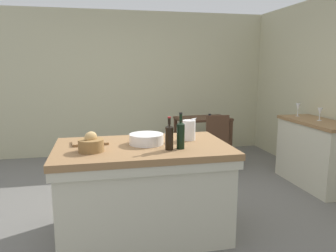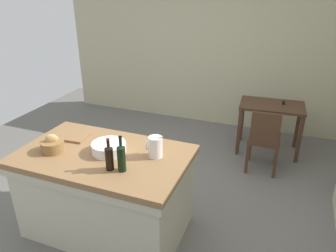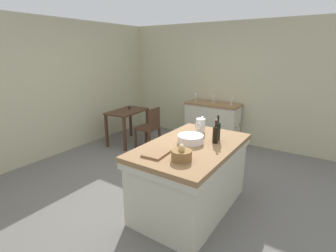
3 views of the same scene
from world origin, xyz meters
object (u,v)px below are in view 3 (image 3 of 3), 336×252
wine_bottle_amber (215,134)px  wine_glass_far_left (232,100)px  writing_desk (127,116)px  bread_basket (182,154)px  wash_bowl (190,139)px  side_cabinet (212,123)px  island_table (191,174)px  wine_bottle_dark (218,130)px  pitcher (200,125)px  wooden_chair (150,127)px  wine_glass_left (213,97)px  wine_glass_middle (195,95)px  cutting_board (157,153)px

wine_bottle_amber → wine_glass_far_left: bearing=15.4°
writing_desk → bread_basket: (-1.84, -2.47, 0.32)m
wash_bowl → bread_basket: 0.54m
writing_desk → wine_bottle_amber: 2.84m
side_cabinet → island_table: bearing=-161.8°
bread_basket → wine_glass_far_left: size_ratio=1.41×
island_table → wine_bottle_dark: (0.32, -0.20, 0.54)m
island_table → pitcher: bearing=14.8°
wash_bowl → wine_glass_far_left: 2.49m
wooden_chair → pitcher: 1.87m
writing_desk → wine_glass_left: bearing=-53.0°
side_cabinet → wine_bottle_amber: wine_bottle_amber is taller
wooden_chair → wine_bottle_amber: size_ratio=3.01×
wash_bowl → wine_bottle_dark: bearing=-41.6°
wine_bottle_dark → wine_glass_middle: size_ratio=1.75×
wine_bottle_amber → wine_glass_far_left: size_ratio=1.91×
wine_bottle_dark → wine_bottle_amber: (-0.11, -0.02, -0.01)m
cutting_board → island_table: bearing=-20.2°
wooden_chair → cutting_board: cutting_board is taller
wooden_chair → wine_glass_left: size_ratio=5.25×
wine_glass_far_left → side_cabinet: bearing=93.3°
wooden_chair → pitcher: bearing=-118.7°
cutting_board → wine_glass_far_left: 3.00m
island_table → bread_basket: 0.68m
pitcher → bread_basket: 0.99m
wine_glass_far_left → wine_glass_left: 0.42m
side_cabinet → writing_desk: 1.90m
island_table → side_cabinet: (2.48, 0.82, -0.03)m
pitcher → wash_bowl: pitcher is taller
wine_glass_middle → wine_bottle_amber: bearing=-147.0°
side_cabinet → wash_bowl: size_ratio=3.66×
cutting_board → wine_glass_far_left: wine_glass_far_left is taller
island_table → pitcher: (0.49, 0.13, 0.51)m
wine_glass_middle → writing_desk: bearing=134.6°
pitcher → wine_glass_left: bearing=19.2°
wine_bottle_amber → wine_glass_far_left: 2.38m
wooden_chair → bread_basket: size_ratio=4.08×
side_cabinet → wooden_chair: (-1.13, 0.90, 0.03)m
wooden_chair → wash_bowl: wash_bowl is taller
island_table → pitcher: size_ratio=6.68×
side_cabinet → bread_basket: bread_basket is taller
island_table → wine_glass_left: 2.70m
side_cabinet → cutting_board: size_ratio=3.61×
wine_glass_far_left → wine_glass_left: wine_glass_left is taller
pitcher → cutting_board: pitcher is taller
wine_glass_far_left → wine_glass_left: bearing=89.4°
wine_bottle_dark → wine_glass_middle: (2.14, 1.44, 0.01)m
wine_glass_left → wine_glass_middle: (-0.05, 0.41, 0.01)m
side_cabinet → wine_bottle_dark: wine_bottle_dark is taller
wine_bottle_dark → wine_glass_middle: wine_bottle_dark is taller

